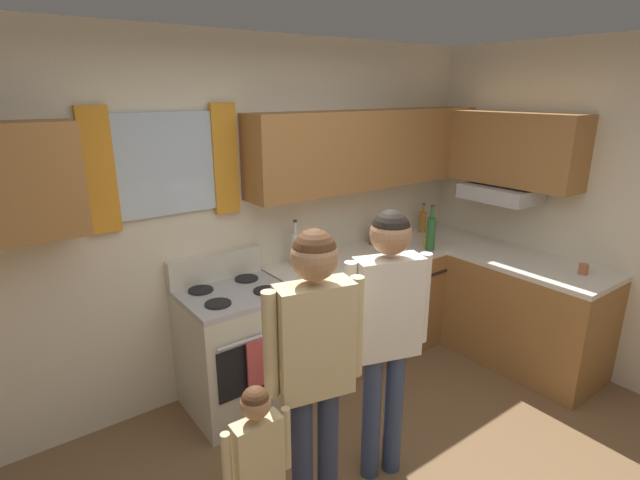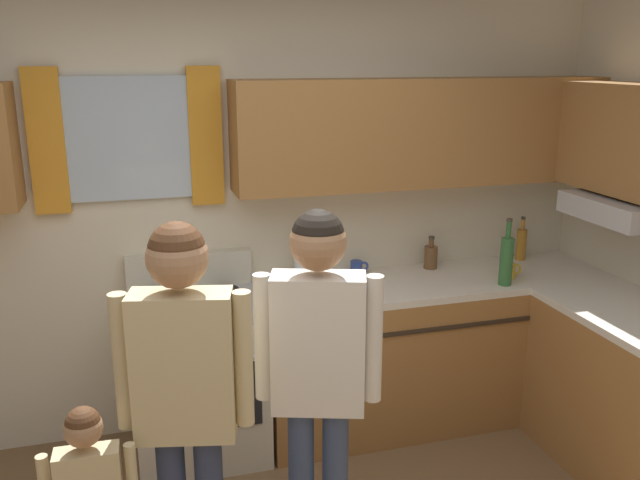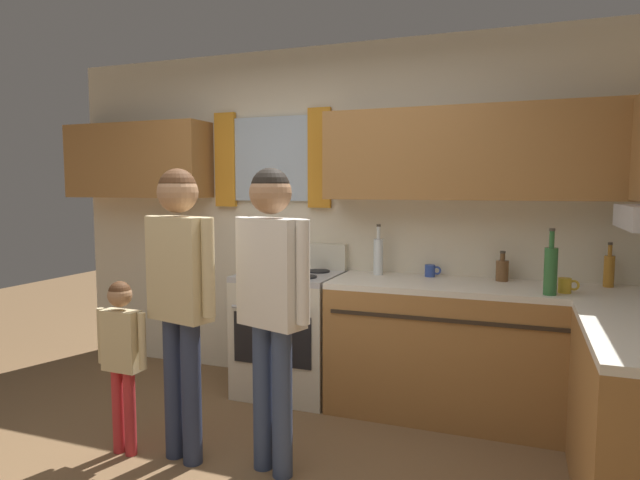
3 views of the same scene
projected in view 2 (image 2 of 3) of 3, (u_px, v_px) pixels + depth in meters
name	position (u px, v px, depth m)	size (l,w,h in m)	color
back_wall_unit	(228.00, 186.00, 3.77)	(4.60, 0.42, 2.60)	beige
kitchen_counter_run	(501.00, 365.00, 3.87)	(2.12, 1.82, 0.90)	#9E6B38
stove_oven	(199.00, 375.00, 3.71)	(0.71, 0.67, 1.10)	beige
bottle_oil_amber	(521.00, 243.00, 4.32)	(0.06, 0.06, 0.29)	#B27223
bottle_tall_clear	(300.00, 259.00, 3.88)	(0.07, 0.07, 0.37)	silver
bottle_squat_brown	(431.00, 256.00, 4.15)	(0.08, 0.08, 0.21)	brown
bottle_wine_green	(506.00, 260.00, 3.83)	(0.08, 0.08, 0.39)	#2D6633
mug_cobalt_blue	(357.00, 267.00, 4.05)	(0.11, 0.07, 0.08)	#2D479E
mug_mustard_yellow	(510.00, 271.00, 3.98)	(0.12, 0.08, 0.09)	gold
adult_holding_child	(184.00, 381.00, 2.45)	(0.50, 0.24, 1.63)	#2D3856
adult_in_plaid	(318.00, 358.00, 2.64)	(0.49, 0.26, 1.63)	#38476B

